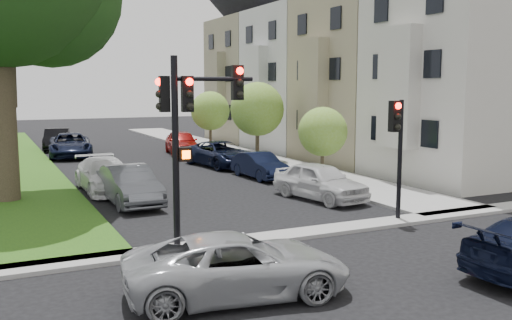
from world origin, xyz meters
name	(u,v)px	position (x,y,z in m)	size (l,w,h in m)	color
ground	(334,253)	(0.00, 0.00, 0.00)	(140.00, 140.00, 0.00)	black
sidewalk_right	(226,150)	(6.75, 24.00, 0.06)	(3.50, 44.00, 0.12)	#A5A39F
sidewalk_cross	(298,234)	(0.00, 2.00, 0.06)	(60.00, 1.00, 0.12)	#A5A39F
house_a	(463,36)	(12.45, 8.00, 6.93)	(7.70, 7.55, 15.97)	#B7B6A2
house_b	(368,46)	(12.45, 15.50, 6.93)	(7.70, 7.55, 15.97)	tan
house_c	(304,53)	(12.45, 23.00, 6.93)	(7.70, 7.55, 15.97)	#B7B7B7
house_d	(258,57)	(12.45, 30.50, 6.93)	(7.70, 7.55, 15.97)	gray
small_tree_a	(323,132)	(6.20, 10.49, 2.38)	(2.38, 2.38, 3.58)	#2C2419
small_tree_b	(257,109)	(6.20, 17.75, 3.20)	(3.21, 3.21, 4.81)	#2C2419
small_tree_c	(210,111)	(6.20, 25.51, 2.79)	(2.80, 2.80, 4.19)	#2C2419
traffic_signal_main	(189,117)	(-3.38, 2.23, 3.72)	(2.64, 0.69, 5.39)	black
traffic_signal_secondary	(397,137)	(3.87, 2.19, 2.87)	(0.51, 0.41, 4.12)	black
car_cross_near	(238,265)	(-3.70, -1.79, 0.69)	(2.29, 4.96, 1.38)	#999BA0
car_parked_0	(320,181)	(3.60, 6.52, 0.76)	(1.79, 4.44, 1.51)	silver
car_parked_1	(260,165)	(3.77, 12.42, 0.65)	(1.37, 3.92, 1.29)	black
car_parked_2	(221,154)	(3.61, 17.11, 0.72)	(2.38, 5.17, 1.44)	black
car_parked_3	(182,142)	(3.46, 23.75, 0.79)	(1.87, 4.66, 1.59)	maroon
car_parked_5	(129,185)	(-3.55, 8.95, 0.75)	(1.59, 4.56, 1.50)	#3F4247
car_parked_6	(105,175)	(-3.87, 12.06, 0.73)	(2.03, 5.00, 1.45)	silver
car_parked_8	(70,145)	(-3.54, 25.34, 0.77)	(2.57, 5.57, 1.55)	black
car_parked_9	(57,139)	(-3.82, 30.07, 0.76)	(1.62, 4.63, 1.53)	black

